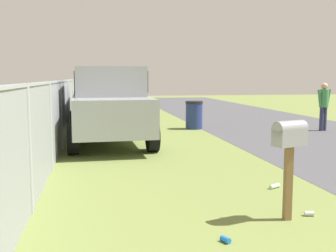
{
  "coord_description": "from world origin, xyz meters",
  "views": [
    {
      "loc": [
        -0.33,
        2.16,
        1.82
      ],
      "look_at": [
        4.94,
        1.24,
        1.19
      ],
      "focal_mm": 43.76,
      "sensor_mm": 36.0,
      "label": 1
    }
  ],
  "objects_px": {
    "mailbox": "(289,142)",
    "trash_bin": "(194,115)",
    "pickup_truck": "(108,103)",
    "pedestrian": "(324,103)"
  },
  "relations": [
    {
      "from": "trash_bin",
      "to": "pedestrian",
      "type": "bearing_deg",
      "value": -106.65
    },
    {
      "from": "trash_bin",
      "to": "pickup_truck",
      "type": "bearing_deg",
      "value": 130.23
    },
    {
      "from": "mailbox",
      "to": "trash_bin",
      "type": "distance_m",
      "value": 9.38
    },
    {
      "from": "mailbox",
      "to": "pickup_truck",
      "type": "bearing_deg",
      "value": -1.16
    },
    {
      "from": "mailbox",
      "to": "pickup_truck",
      "type": "relative_size",
      "value": 0.23
    },
    {
      "from": "mailbox",
      "to": "pedestrian",
      "type": "relative_size",
      "value": 0.78
    },
    {
      "from": "trash_bin",
      "to": "pedestrian",
      "type": "height_order",
      "value": "pedestrian"
    },
    {
      "from": "mailbox",
      "to": "trash_bin",
      "type": "xyz_separation_m",
      "value": [
        9.31,
        -1.02,
        -0.51
      ]
    },
    {
      "from": "pickup_truck",
      "to": "trash_bin",
      "type": "distance_m",
      "value": 4.08
    },
    {
      "from": "mailbox",
      "to": "pickup_truck",
      "type": "height_order",
      "value": "pickup_truck"
    }
  ]
}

